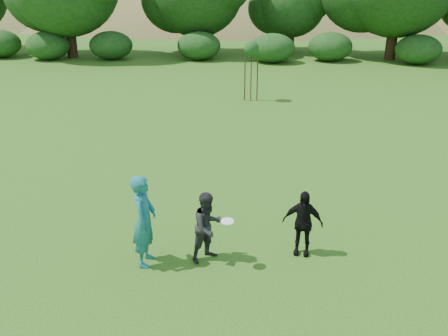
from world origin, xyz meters
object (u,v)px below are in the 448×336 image
(player_black, at_px, (303,223))
(player_grey, at_px, (208,227))
(sapling, at_px, (252,50))
(player_teal, at_px, (144,221))

(player_black, bearing_deg, player_grey, -159.34)
(player_grey, relative_size, sapling, 0.55)
(sapling, bearing_deg, player_teal, -97.06)
(player_black, relative_size, sapling, 0.53)
(player_grey, distance_m, sapling, 14.59)
(player_teal, relative_size, player_grey, 1.30)
(player_teal, xyz_separation_m, player_grey, (1.31, 0.27, -0.23))
(player_black, bearing_deg, sapling, 106.15)
(player_teal, distance_m, sapling, 14.94)
(player_grey, relative_size, player_black, 1.04)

